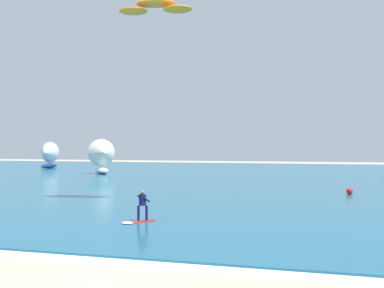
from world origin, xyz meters
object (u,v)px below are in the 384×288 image
at_px(kitesurfer, 140,211).
at_px(kite, 155,8).
at_px(marker_buoy, 349,191).
at_px(sailboat_far_right, 47,155).
at_px(sailboat_center_horizon, 103,156).

height_order(kitesurfer, kite, kite).
height_order(kitesurfer, marker_buoy, kitesurfer).
relative_size(kitesurfer, sailboat_far_right, 0.36).
xyz_separation_m(sailboat_far_right, marker_buoy, (49.61, -31.68, -2.19)).
height_order(kitesurfer, sailboat_center_horizon, sailboat_center_horizon).
bearing_deg(kite, sailboat_far_right, 131.48).
bearing_deg(sailboat_far_right, kite, -48.52).
height_order(sailboat_far_right, sailboat_center_horizon, sailboat_center_horizon).
distance_m(sailboat_far_right, sailboat_center_horizon, 21.14).
distance_m(kitesurfer, marker_buoy, 20.71).
height_order(kite, sailboat_center_horizon, kite).
distance_m(kite, sailboat_far_right, 55.10).
height_order(sailboat_far_right, marker_buoy, sailboat_far_right).
relative_size(kitesurfer, marker_buoy, 3.59).
bearing_deg(marker_buoy, kitesurfer, -124.48).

